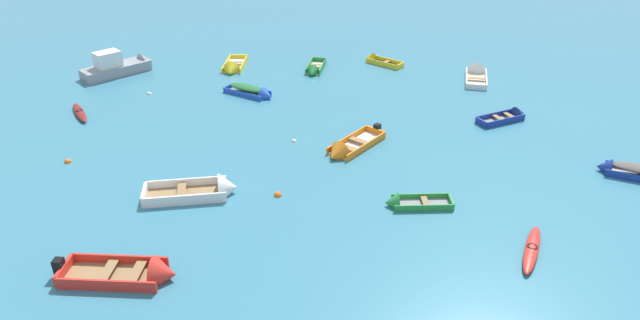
% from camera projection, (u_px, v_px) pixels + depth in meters
% --- Properties ---
extents(rowboat_deep_blue_far_left, '(3.69, 1.84, 1.00)m').
position_uv_depth(rowboat_deep_blue_far_left, '(511.00, 116.00, 36.21)').
color(rowboat_deep_blue_far_left, gray).
rests_on(rowboat_deep_blue_far_left, ground_plane).
extents(rowboat_white_distant_center, '(3.13, 4.50, 1.39)m').
position_uv_depth(rowboat_white_distant_center, '(476.00, 73.00, 43.40)').
color(rowboat_white_distant_center, beige).
rests_on(rowboat_white_distant_center, ground_plane).
extents(rowboat_green_cluster_outer, '(2.35, 3.77, 1.04)m').
position_uv_depth(rowboat_green_cluster_outer, '(314.00, 70.00, 44.03)').
color(rowboat_green_cluster_outer, beige).
rests_on(rowboat_green_cluster_outer, ground_plane).
extents(rowboat_yellow_cluster_inner, '(2.89, 3.34, 0.97)m').
position_uv_depth(rowboat_yellow_cluster_inner, '(376.00, 60.00, 46.25)').
color(rowboat_yellow_cluster_inner, '#4C4C51').
rests_on(rowboat_yellow_cluster_inner, ground_plane).
extents(rowboat_red_outer_left, '(4.99, 2.73, 1.49)m').
position_uv_depth(rowboat_red_outer_left, '(140.00, 274.00, 22.42)').
color(rowboat_red_outer_left, '#99754C').
rests_on(rowboat_red_outer_left, ground_plane).
extents(kayak_maroon_near_right, '(1.64, 3.47, 0.33)m').
position_uv_depth(kayak_maroon_near_right, '(80.00, 112.00, 36.83)').
color(kayak_maroon_near_right, maroon).
rests_on(kayak_maroon_near_right, ground_plane).
extents(rowboat_blue_far_right, '(3.59, 3.47, 1.12)m').
position_uv_depth(rowboat_blue_far_right, '(254.00, 92.00, 39.70)').
color(rowboat_blue_far_right, gray).
rests_on(rowboat_blue_far_right, ground_plane).
extents(rowboat_orange_near_camera, '(4.35, 3.91, 1.33)m').
position_uv_depth(rowboat_orange_near_camera, '(345.00, 150.00, 32.01)').
color(rowboat_orange_near_camera, beige).
rests_on(rowboat_orange_near_camera, ground_plane).
extents(motor_launch_grey_back_row_right, '(5.74, 4.41, 2.26)m').
position_uv_depth(motor_launch_grey_back_row_right, '(120.00, 66.00, 43.67)').
color(motor_launch_grey_back_row_right, gray).
rests_on(motor_launch_grey_back_row_right, ground_plane).
extents(rowboat_deep_blue_center, '(3.52, 3.02, 1.07)m').
position_uv_depth(rowboat_deep_blue_center, '(626.00, 170.00, 29.74)').
color(rowboat_deep_blue_center, beige).
rests_on(rowboat_deep_blue_center, ground_plane).
extents(rowboat_white_outer_right, '(4.70, 1.98, 1.56)m').
position_uv_depth(rowboat_white_outer_right, '(210.00, 190.00, 28.06)').
color(rowboat_white_outer_right, '#99754C').
rests_on(rowboat_white_outer_right, ground_plane).
extents(rowboat_green_near_left, '(3.39, 1.58, 0.99)m').
position_uv_depth(rowboat_green_near_left, '(404.00, 203.00, 27.18)').
color(rowboat_green_near_left, gray).
rests_on(rowboat_green_near_left, ground_plane).
extents(rowboat_yellow_far_back, '(2.42, 4.40, 1.35)m').
position_uv_depth(rowboat_yellow_far_back, '(232.00, 69.00, 44.34)').
color(rowboat_yellow_far_back, beige).
rests_on(rowboat_yellow_far_back, ground_plane).
extents(kayak_red_back_row_left, '(2.65, 3.26, 0.35)m').
position_uv_depth(kayak_red_back_row_left, '(532.00, 249.00, 23.96)').
color(kayak_red_back_row_left, red).
rests_on(kayak_red_back_row_left, ground_plane).
extents(mooring_buoy_near_foreground, '(0.34, 0.34, 0.34)m').
position_uv_depth(mooring_buoy_near_foreground, '(149.00, 94.00, 40.10)').
color(mooring_buoy_near_foreground, silver).
rests_on(mooring_buoy_near_foreground, ground_plane).
extents(mooring_buoy_trailing, '(0.30, 0.30, 0.30)m').
position_uv_depth(mooring_buoy_trailing, '(294.00, 142.00, 33.41)').
color(mooring_buoy_trailing, silver).
rests_on(mooring_buoy_trailing, ground_plane).
extents(mooring_buoy_central, '(0.39, 0.39, 0.39)m').
position_uv_depth(mooring_buoy_central, '(68.00, 162.00, 31.15)').
color(mooring_buoy_central, orange).
rests_on(mooring_buoy_central, ground_plane).
extents(mooring_buoy_between_boats_left, '(0.41, 0.41, 0.41)m').
position_uv_depth(mooring_buoy_between_boats_left, '(278.00, 195.00, 28.08)').
color(mooring_buoy_between_boats_left, orange).
rests_on(mooring_buoy_between_boats_left, ground_plane).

